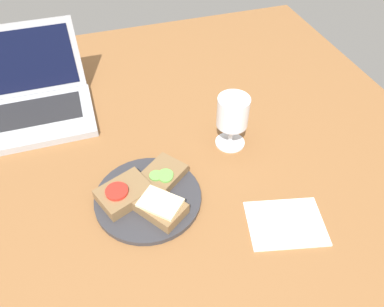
% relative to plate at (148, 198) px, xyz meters
% --- Properties ---
extents(wooden_table, '(1.40, 1.40, 0.03)m').
position_rel_plate_xyz_m(wooden_table, '(0.02, 0.06, -0.02)').
color(wooden_table, brown).
rests_on(wooden_table, ground).
extents(plate, '(0.22, 0.22, 0.01)m').
position_rel_plate_xyz_m(plate, '(0.00, 0.00, 0.00)').
color(plate, '#333338').
rests_on(plate, wooden_table).
extents(sandwich_with_cucumber, '(0.14, 0.13, 0.02)m').
position_rel_plate_xyz_m(sandwich_with_cucumber, '(0.03, 0.03, 0.02)').
color(sandwich_with_cucumber, brown).
rests_on(sandwich_with_cucumber, plate).
extents(sandwich_with_tomato, '(0.12, 0.11, 0.03)m').
position_rel_plate_xyz_m(sandwich_with_tomato, '(-0.05, 0.01, 0.02)').
color(sandwich_with_tomato, brown).
rests_on(sandwich_with_tomato, plate).
extents(sandwich_with_cheese, '(0.11, 0.11, 0.03)m').
position_rel_plate_xyz_m(sandwich_with_cheese, '(0.01, -0.04, 0.02)').
color(sandwich_with_cheese, brown).
rests_on(sandwich_with_cheese, plate).
extents(wine_glass, '(0.07, 0.07, 0.13)m').
position_rel_plate_xyz_m(wine_glass, '(0.22, 0.11, 0.08)').
color(wine_glass, white).
rests_on(wine_glass, wooden_table).
extents(laptop, '(0.31, 0.25, 0.20)m').
position_rel_plate_xyz_m(laptop, '(-0.23, 0.37, 0.03)').
color(laptop, '#ADAFB5').
rests_on(laptop, wooden_table).
extents(napkin, '(0.17, 0.14, 0.00)m').
position_rel_plate_xyz_m(napkin, '(0.24, -0.14, -0.00)').
color(napkin, white).
rests_on(napkin, wooden_table).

